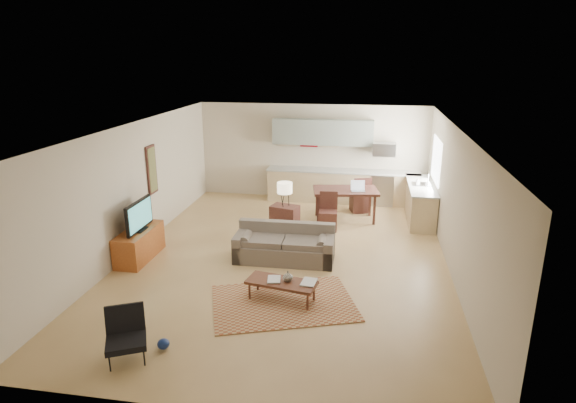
% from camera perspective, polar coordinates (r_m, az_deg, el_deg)
% --- Properties ---
extents(room, '(9.00, 9.00, 9.00)m').
position_cam_1_polar(room, '(9.52, -0.30, 0.62)').
color(room, tan).
rests_on(room, ground).
extents(kitchen_counter_back, '(4.26, 0.64, 0.92)m').
position_cam_1_polar(kitchen_counter_back, '(13.67, 6.44, 1.82)').
color(kitchen_counter_back, tan).
rests_on(kitchen_counter_back, ground).
extents(kitchen_counter_right, '(0.64, 2.26, 0.92)m').
position_cam_1_polar(kitchen_counter_right, '(12.60, 15.37, -0.05)').
color(kitchen_counter_right, tan).
rests_on(kitchen_counter_right, ground).
extents(kitchen_range, '(0.62, 0.62, 0.90)m').
position_cam_1_polar(kitchen_range, '(13.67, 11.05, 1.55)').
color(kitchen_range, '#A5A8AD').
rests_on(kitchen_range, ground).
extents(kitchen_microwave, '(0.62, 0.40, 0.35)m').
position_cam_1_polar(kitchen_microwave, '(13.44, 11.32, 6.10)').
color(kitchen_microwave, '#A5A8AD').
rests_on(kitchen_microwave, room).
extents(upper_cabinets, '(2.80, 0.34, 0.70)m').
position_cam_1_polar(upper_cabinets, '(13.55, 4.14, 8.20)').
color(upper_cabinets, gray).
rests_on(upper_cabinets, room).
extents(window_right, '(0.02, 1.40, 1.05)m').
position_cam_1_polar(window_right, '(12.36, 17.16, 4.70)').
color(window_right, white).
rests_on(window_right, room).
extents(wall_art_left, '(0.06, 0.42, 1.10)m').
position_cam_1_polar(wall_art_left, '(11.27, -15.81, 3.65)').
color(wall_art_left, olive).
rests_on(wall_art_left, room).
extents(triptych, '(1.70, 0.04, 0.50)m').
position_cam_1_polar(triptych, '(13.76, 2.50, 7.52)').
color(triptych, beige).
rests_on(triptych, room).
extents(rug, '(2.77, 2.33, 0.02)m').
position_cam_1_polar(rug, '(8.35, -0.55, -11.90)').
color(rug, brown).
rests_on(rug, floor).
extents(sofa, '(2.11, 0.94, 0.73)m').
position_cam_1_polar(sofa, '(9.80, -0.42, -5.00)').
color(sofa, '#655A4E').
rests_on(sofa, floor).
extents(coffee_table, '(1.27, 0.70, 0.36)m').
position_cam_1_polar(coffee_table, '(8.37, -0.76, -10.51)').
color(coffee_table, '#482517').
rests_on(coffee_table, floor).
extents(book_a, '(0.31, 0.36, 0.03)m').
position_cam_1_polar(book_a, '(8.32, -2.44, -9.22)').
color(book_a, maroon).
rests_on(book_a, coffee_table).
extents(book_b, '(0.32, 0.39, 0.02)m').
position_cam_1_polar(book_b, '(8.26, 1.67, -9.44)').
color(book_b, navy).
rests_on(book_b, coffee_table).
extents(vase, '(0.24, 0.24, 0.18)m').
position_cam_1_polar(vase, '(8.25, -0.02, -8.83)').
color(vase, black).
rests_on(vase, coffee_table).
extents(armchair, '(0.83, 0.83, 0.71)m').
position_cam_1_polar(armchair, '(7.20, -18.68, -14.94)').
color(armchair, black).
rests_on(armchair, floor).
extents(tv_credenza, '(0.52, 1.35, 0.62)m').
position_cam_1_polar(tv_credenza, '(10.37, -17.20, -4.85)').
color(tv_credenza, '#96471C').
rests_on(tv_credenza, floor).
extents(tv, '(0.10, 1.04, 0.62)m').
position_cam_1_polar(tv, '(10.14, -17.25, -1.62)').
color(tv, black).
rests_on(tv, tv_credenza).
extents(console_table, '(0.70, 0.56, 0.71)m').
position_cam_1_polar(console_table, '(11.13, -0.39, -2.27)').
color(console_table, '#3B1E18').
rests_on(console_table, floor).
extents(table_lamp, '(0.42, 0.42, 0.57)m').
position_cam_1_polar(table_lamp, '(10.93, -0.39, 0.91)').
color(table_lamp, beige).
rests_on(table_lamp, console_table).
extents(dining_table, '(1.71, 1.15, 0.80)m').
position_cam_1_polar(dining_table, '(12.20, 6.76, -0.38)').
color(dining_table, '#3B1E18').
rests_on(dining_table, floor).
extents(dining_chair_near, '(0.45, 0.47, 0.90)m').
position_cam_1_polar(dining_chair_near, '(11.49, 4.78, -1.19)').
color(dining_chair_near, '#3B1E18').
rests_on(dining_chair_near, floor).
extents(dining_chair_far, '(0.59, 0.60, 0.98)m').
position_cam_1_polar(dining_chair_far, '(12.89, 8.55, 0.91)').
color(dining_chair_far, '#3B1E18').
rests_on(dining_chair_far, floor).
extents(laptop, '(0.37, 0.30, 0.25)m').
position_cam_1_polar(laptop, '(11.94, 8.34, 1.81)').
color(laptop, '#A5A8AD').
rests_on(laptop, dining_table).
extents(soap_bottle, '(0.12, 0.12, 0.19)m').
position_cam_1_polar(soap_bottle, '(12.37, 15.14, 2.32)').
color(soap_bottle, beige).
rests_on(soap_bottle, kitchen_counter_right).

